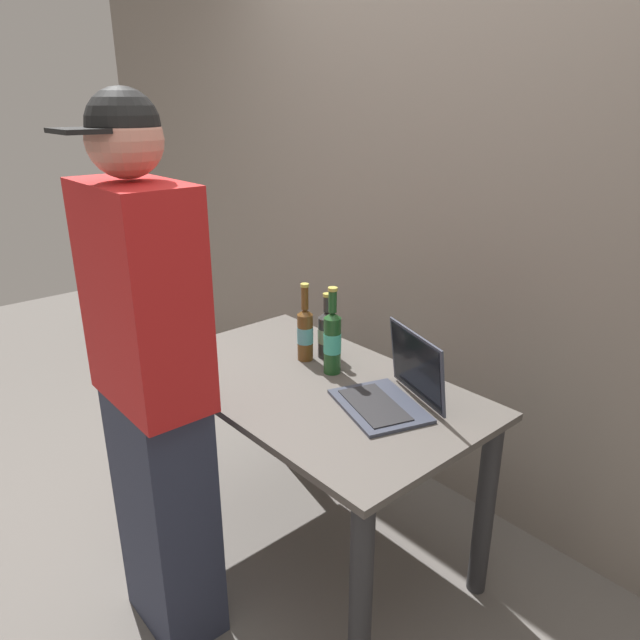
{
  "coord_description": "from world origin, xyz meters",
  "views": [
    {
      "loc": [
        1.44,
        -1.23,
        1.68
      ],
      "look_at": [
        0.04,
        0.0,
        0.98
      ],
      "focal_mm": 32.92,
      "sensor_mm": 36.0,
      "label": 1
    }
  ],
  "objects": [
    {
      "name": "ground_plane",
      "position": [
        0.0,
        0.0,
        0.0
      ],
      "size": [
        8.0,
        8.0,
        0.0
      ],
      "primitive_type": "plane",
      "color": "slate",
      "rests_on": "ground"
    },
    {
      "name": "desk",
      "position": [
        0.0,
        0.0,
        0.59
      ],
      "size": [
        1.25,
        0.73,
        0.73
      ],
      "color": "#56514C",
      "rests_on": "ground"
    },
    {
      "name": "laptop",
      "position": [
        0.3,
        0.09,
        0.79
      ],
      "size": [
        0.39,
        0.36,
        0.25
      ],
      "color": "#383D4C",
      "rests_on": "desk"
    },
    {
      "name": "beer_bottle_dark",
      "position": [
        -0.01,
        0.11,
        0.86
      ],
      "size": [
        0.07,
        0.07,
        0.33
      ],
      "color": "#1E5123",
      "rests_on": "desk"
    },
    {
      "name": "beer_bottle_green",
      "position": [
        -0.17,
        0.11,
        0.85
      ],
      "size": [
        0.06,
        0.06,
        0.31
      ],
      "color": "brown",
      "rests_on": "desk"
    },
    {
      "name": "beer_bottle_amber",
      "position": [
        -0.13,
        0.19,
        0.83
      ],
      "size": [
        0.07,
        0.07,
        0.26
      ],
      "color": "#333333",
      "rests_on": "desk"
    },
    {
      "name": "person_figure",
      "position": [
        -0.05,
        -0.58,
        0.87
      ],
      "size": [
        0.41,
        0.28,
        1.72
      ],
      "color": "#2D3347",
      "rests_on": "ground"
    },
    {
      "name": "back_wall",
      "position": [
        0.0,
        0.76,
        1.3
      ],
      "size": [
        6.0,
        0.1,
        2.6
      ],
      "primitive_type": "cube",
      "color": "gray",
      "rests_on": "ground"
    }
  ]
}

